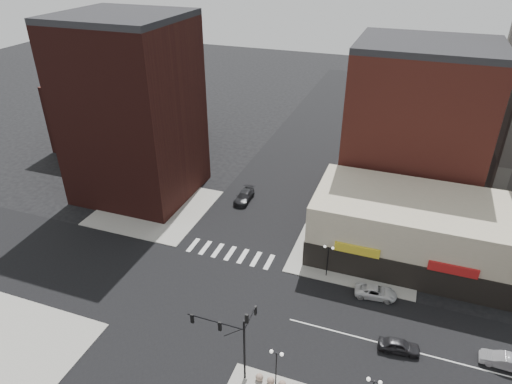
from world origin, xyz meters
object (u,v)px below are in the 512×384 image
(traffic_signal, at_px, (235,332))
(street_lamp_se_a, at_px, (276,360))
(street_lamp_ne, at_px, (328,253))
(white_suv, at_px, (376,292))
(dark_sedan_north, at_px, (244,196))
(silver_sedan, at_px, (503,361))
(dark_sedan_east, at_px, (399,346))

(traffic_signal, xyz_separation_m, street_lamp_se_a, (3.76, -0.17, -1.67))
(street_lamp_ne, relative_size, white_suv, 0.93)
(white_suv, distance_m, dark_sedan_north, 25.29)
(white_suv, xyz_separation_m, dark_sedan_north, (-20.87, 14.29, 0.10))
(street_lamp_ne, bearing_deg, white_suv, -14.60)
(street_lamp_se_a, bearing_deg, silver_sedan, 25.78)
(traffic_signal, bearing_deg, dark_sedan_north, 109.89)
(traffic_signal, height_order, silver_sedan, traffic_signal)
(street_lamp_se_a, bearing_deg, white_suv, 65.01)
(traffic_signal, bearing_deg, white_suv, 53.72)
(traffic_signal, xyz_separation_m, dark_sedan_east, (13.53, 7.47, -4.30))
(traffic_signal, distance_m, dark_sedan_north, 30.73)
(dark_sedan_north, bearing_deg, dark_sedan_east, -42.64)
(street_lamp_se_a, relative_size, dark_sedan_east, 1.08)
(silver_sedan, bearing_deg, street_lamp_ne, -108.25)
(white_suv, xyz_separation_m, silver_sedan, (12.08, -5.40, 0.03))
(traffic_signal, xyz_separation_m, street_lamp_ne, (4.76, 15.83, -1.67))
(traffic_signal, xyz_separation_m, white_suv, (10.52, 14.33, -4.34))
(traffic_signal, relative_size, dark_sedan_north, 1.57)
(dark_sedan_east, relative_size, silver_sedan, 0.97)
(traffic_signal, height_order, white_suv, traffic_signal)
(street_lamp_ne, height_order, white_suv, street_lamp_ne)
(traffic_signal, distance_m, street_lamp_se_a, 4.12)
(silver_sedan, bearing_deg, white_suv, -111.20)
(street_lamp_se_a, height_order, silver_sedan, street_lamp_se_a)
(white_suv, height_order, dark_sedan_east, dark_sedan_east)
(silver_sedan, height_order, dark_sedan_north, dark_sedan_north)
(white_suv, bearing_deg, dark_sedan_east, -162.19)
(traffic_signal, distance_m, dark_sedan_east, 16.05)
(dark_sedan_east, relative_size, dark_sedan_north, 0.78)
(traffic_signal, bearing_deg, silver_sedan, 21.56)
(street_lamp_se_a, height_order, street_lamp_ne, same)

